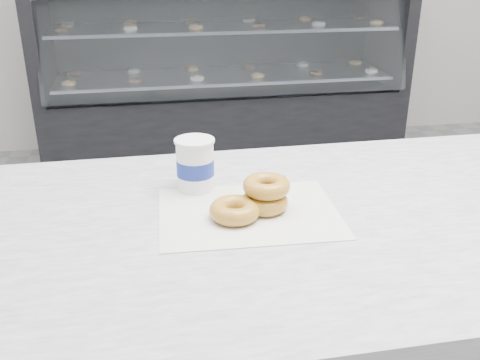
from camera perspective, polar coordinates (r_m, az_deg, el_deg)
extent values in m
plane|color=#949396|center=(2.08, 8.25, -17.87)|extent=(5.00, 5.00, 0.00)
cube|color=silver|center=(1.15, 20.30, -3.20)|extent=(3.06, 0.76, 0.04)
cube|color=black|center=(3.78, -1.66, 6.15)|extent=(2.40, 0.70, 0.50)
cube|color=black|center=(3.96, -2.54, 16.18)|extent=(2.40, 0.06, 0.75)
cube|color=black|center=(3.65, -20.65, 14.17)|extent=(0.08, 0.70, 0.75)
cube|color=black|center=(4.00, 15.52, 15.46)|extent=(0.08, 0.70, 0.75)
cube|color=white|center=(3.34, -0.90, 14.89)|extent=(2.28, 0.16, 0.70)
cube|color=silver|center=(3.70, -1.72, 11.04)|extent=(2.20, 0.55, 0.02)
cube|color=silver|center=(3.64, -1.78, 15.97)|extent=(2.20, 0.55, 0.02)
cube|color=silver|center=(1.03, 0.93, -3.50)|extent=(0.35, 0.28, 0.00)
torus|color=#B88832|center=(1.00, -0.57, -3.23)|extent=(0.11, 0.11, 0.03)
torus|color=#B88832|center=(1.03, 2.63, -2.34)|extent=(0.09, 0.09, 0.03)
torus|color=#B88832|center=(1.02, 2.85, -0.64)|extent=(0.13, 0.13, 0.03)
cylinder|color=white|center=(1.11, -4.80, 1.64)|extent=(0.08, 0.08, 0.11)
cylinder|color=white|center=(1.09, -4.89, 4.21)|extent=(0.08, 0.08, 0.01)
cylinder|color=navy|center=(1.11, -4.79, 1.41)|extent=(0.08, 0.08, 0.03)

